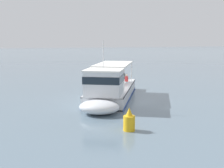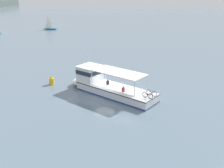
% 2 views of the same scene
% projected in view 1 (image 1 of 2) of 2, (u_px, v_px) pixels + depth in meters
% --- Properties ---
extents(ground_plane, '(400.00, 400.00, 0.00)m').
position_uv_depth(ground_plane, '(116.00, 101.00, 25.18)').
color(ground_plane, slate).
extents(ferry_main, '(9.24, 12.47, 5.32)m').
position_uv_depth(ferry_main, '(110.00, 90.00, 24.89)').
color(ferry_main, silver).
rests_on(ferry_main, ground).
extents(channel_buoy, '(0.70, 0.70, 1.40)m').
position_uv_depth(channel_buoy, '(129.00, 121.00, 16.79)').
color(channel_buoy, gold).
rests_on(channel_buoy, ground).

